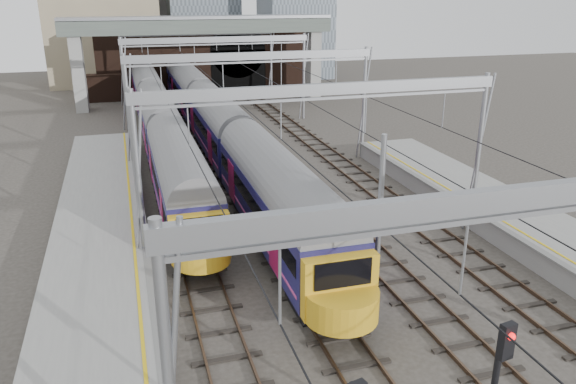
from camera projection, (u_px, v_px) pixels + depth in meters
name	position (u px, v px, depth m)	size (l,w,h in m)	color
ground	(398.00, 340.00, 19.81)	(160.00, 160.00, 0.00)	#38332D
platform_left	(96.00, 335.00, 19.15)	(4.32, 55.00, 1.12)	gray
tracks	(282.00, 198.00, 33.34)	(14.40, 80.00, 0.22)	#4C3828
overhead_line	(254.00, 73.00, 36.99)	(16.80, 80.00, 8.00)	gray
retaining_wall	(206.00, 58.00, 65.60)	(28.00, 2.75, 9.00)	black
overbridge	(200.00, 36.00, 58.88)	(28.00, 3.00, 9.25)	gray
train_main	(203.00, 106.00, 47.68)	(2.76, 63.88, 4.76)	black
train_second	(159.00, 120.00, 43.03)	(2.57, 44.69, 4.50)	black
equip_cover_a	(316.00, 250.00, 26.60)	(0.85, 0.60, 0.10)	blue
equip_cover_b	(312.00, 284.00, 23.56)	(0.89, 0.63, 0.10)	blue
equip_cover_c	(430.00, 219.00, 30.28)	(0.78, 0.55, 0.09)	blue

